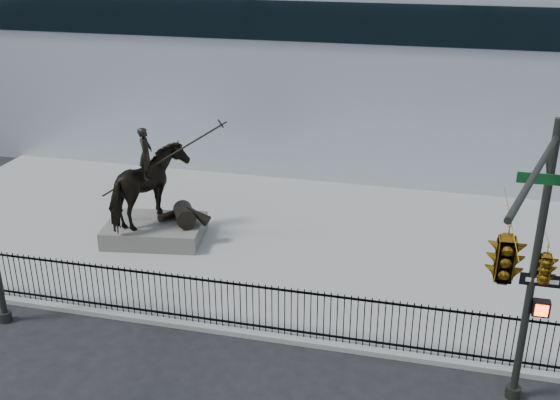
# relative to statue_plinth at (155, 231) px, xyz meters

# --- Properties ---
(ground) EXTENTS (120.00, 120.00, 0.00)m
(ground) POSITION_rel_statue_plinth_xyz_m (4.84, -5.95, -0.47)
(ground) COLOR black
(ground) RESTS_ON ground
(plaza) EXTENTS (30.00, 12.00, 0.15)m
(plaza) POSITION_rel_statue_plinth_xyz_m (4.84, 1.05, -0.39)
(plaza) COLOR gray
(plaza) RESTS_ON ground
(building) EXTENTS (44.00, 14.00, 9.00)m
(building) POSITION_rel_statue_plinth_xyz_m (4.84, 14.05, 4.03)
(building) COLOR silver
(building) RESTS_ON ground
(picket_fence) EXTENTS (22.10, 0.10, 1.50)m
(picket_fence) POSITION_rel_statue_plinth_xyz_m (4.84, -4.70, 0.43)
(picket_fence) COLOR black
(picket_fence) RESTS_ON plaza
(statue_plinth) EXTENTS (3.71, 2.83, 0.64)m
(statue_plinth) POSITION_rel_statue_plinth_xyz_m (0.00, 0.00, 0.00)
(statue_plinth) COLOR #55534E
(statue_plinth) RESTS_ON plaza
(equestrian_statue) EXTENTS (4.32, 3.01, 3.69)m
(equestrian_statue) POSITION_rel_statue_plinth_xyz_m (0.06, 0.01, 1.65)
(equestrian_statue) COLOR black
(equestrian_statue) RESTS_ON statue_plinth
(traffic_signal_right) EXTENTS (2.17, 6.86, 7.00)m
(traffic_signal_right) POSITION_rel_statue_plinth_xyz_m (11.31, -7.96, 4.38)
(traffic_signal_right) COLOR black
(traffic_signal_right) RESTS_ON ground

